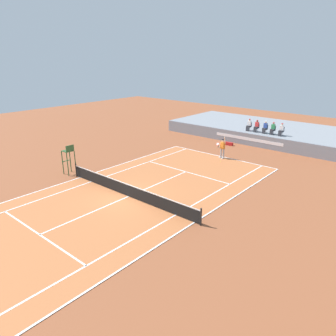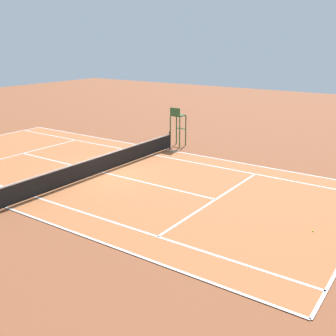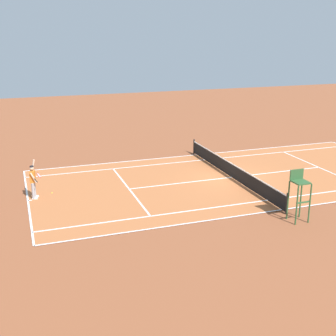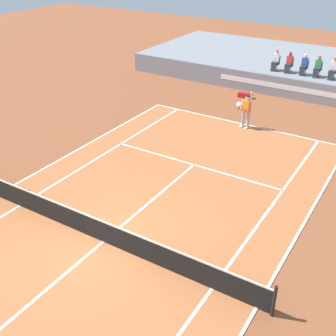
{
  "view_description": "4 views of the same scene",
  "coord_description": "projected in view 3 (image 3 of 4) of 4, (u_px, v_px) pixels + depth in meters",
  "views": [
    {
      "loc": [
        14.81,
        -13.24,
        9.03
      ],
      "look_at": [
        0.09,
        4.04,
        1.0
      ],
      "focal_mm": 34.14,
      "sensor_mm": 36.0,
      "label": 1
    },
    {
      "loc": [
        14.08,
        13.71,
        6.32
      ],
      "look_at": [
        0.09,
        4.04,
        1.0
      ],
      "focal_mm": 43.34,
      "sensor_mm": 36.0,
      "label": 2
    },
    {
      "loc": [
        -23.23,
        12.16,
        8.57
      ],
      "look_at": [
        0.09,
        4.04,
        1.0
      ],
      "focal_mm": 47.9,
      "sensor_mm": 36.0,
      "label": 3
    },
    {
      "loc": [
        7.85,
        -8.48,
        9.21
      ],
      "look_at": [
        0.09,
        4.04,
        1.0
      ],
      "focal_mm": 45.47,
      "sensor_mm": 36.0,
      "label": 4
    }
  ],
  "objects": [
    {
      "name": "ground_plane",
      "position": [
        231.0,
        178.0,
        27.31
      ],
      "size": [
        80.0,
        80.0,
        0.0
      ],
      "primitive_type": "plane",
      "color": "brown"
    },
    {
      "name": "tennis_ball",
      "position": [
        52.0,
        193.0,
        24.64
      ],
      "size": [
        0.07,
        0.07,
        0.07
      ],
      "primitive_type": "sphere",
      "color": "#D1E533",
      "rests_on": "ground"
    },
    {
      "name": "net",
      "position": [
        231.0,
        170.0,
        27.16
      ],
      "size": [
        11.98,
        0.1,
        1.07
      ],
      "color": "black",
      "rests_on": "ground"
    },
    {
      "name": "umpire_chair",
      "position": [
        299.0,
        189.0,
        20.72
      ],
      "size": [
        0.77,
        0.77,
        2.44
      ],
      "color": "#2D562D",
      "rests_on": "ground"
    },
    {
      "name": "tennis_player",
      "position": [
        33.0,
        181.0,
        23.65
      ],
      "size": [
        0.83,
        0.61,
        2.08
      ],
      "color": "#9E9EA3",
      "rests_on": "ground"
    },
    {
      "name": "court",
      "position": [
        231.0,
        178.0,
        27.31
      ],
      "size": [
        11.08,
        23.88,
        0.03
      ],
      "color": "#B76638",
      "rests_on": "ground"
    }
  ]
}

